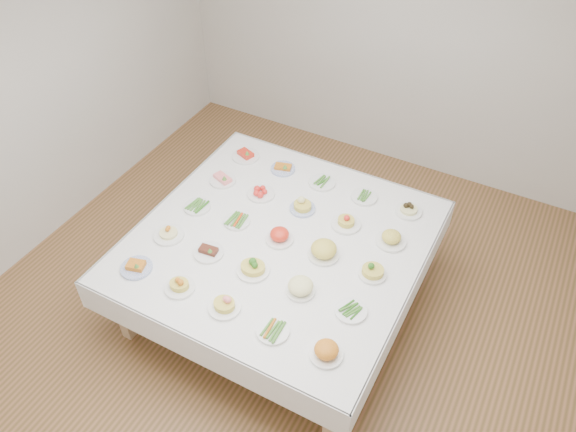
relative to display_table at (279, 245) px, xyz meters
The scene contains 27 objects.
room_envelope 1.15m from the display_table, 28.93° to the right, with size 5.02×5.02×2.81m.
display_table is the anchor object (origin of this frame).
dish_0 1.12m from the display_table, 135.20° to the right, with size 0.24×0.24×0.09m.
dish_1 0.88m from the display_table, 116.39° to the right, with size 0.22×0.22×0.12m.
dish_2 0.79m from the display_table, 90.35° to the right, with size 0.23×0.23×0.13m.
dish_3 0.89m from the display_table, 63.68° to the right, with size 0.22×0.22×0.06m.
dish_4 1.12m from the display_table, 45.01° to the right, with size 0.22×0.22×0.13m.
dish_5 0.89m from the display_table, 153.94° to the right, with size 0.24×0.24×0.13m.
dish_6 0.57m from the display_table, 135.52° to the right, with size 0.23×0.23×0.09m.
dish_7 0.41m from the display_table, 91.07° to the right, with size 0.25×0.25×0.15m.
dish_8 0.57m from the display_table, 44.90° to the right, with size 0.23×0.23×0.13m.
dish_9 0.88m from the display_table, 26.24° to the right, with size 0.22×0.22×0.05m.
dish_10 0.79m from the display_table, behind, with size 0.22×0.22×0.05m.
dish_11 0.41m from the display_table, behind, with size 0.21×0.21×0.05m.
dish_12 0.12m from the display_table, 38.37° to the right, with size 0.22×0.22×0.13m.
dish_13 0.41m from the display_table, ahead, with size 0.24×0.24×0.16m.
dish_14 0.80m from the display_table, ahead, with size 0.21×0.21×0.12m.
dish_15 0.89m from the display_table, 153.30° to the left, with size 0.23×0.23×0.11m.
dish_16 0.57m from the display_table, 134.94° to the left, with size 0.23×0.23×0.10m.
dish_17 0.42m from the display_table, 89.54° to the left, with size 0.23×0.23×0.14m.
dish_18 0.58m from the display_table, 45.04° to the left, with size 0.24×0.24×0.13m.
dish_19 0.89m from the display_table, 26.16° to the left, with size 0.24×0.24×0.13m.
dish_20 1.13m from the display_table, 135.00° to the left, with size 0.25×0.25×0.10m.
dish_21 0.89m from the display_table, 116.68° to the left, with size 0.22×0.22×0.10m.
dish_22 0.79m from the display_table, 90.11° to the left, with size 0.23×0.23×0.05m.
dish_23 0.88m from the display_table, 62.86° to the left, with size 0.23×0.23×0.05m.
dish_24 1.13m from the display_table, 44.65° to the left, with size 0.22×0.22×0.12m.
Camera 1 is at (1.45, -2.67, 3.91)m, focal length 35.00 mm.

